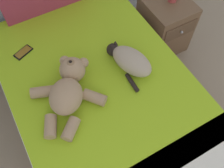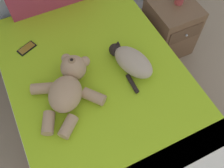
% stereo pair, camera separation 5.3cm
% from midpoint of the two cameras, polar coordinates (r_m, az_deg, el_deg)
% --- Properties ---
extents(bed, '(1.34, 1.94, 0.55)m').
position_cam_midpoint_polar(bed, '(2.09, -1.94, -2.94)').
color(bed, brown).
rests_on(bed, ground_plane).
extents(cat, '(0.29, 0.44, 0.15)m').
position_cam_midpoint_polar(cat, '(1.87, 5.25, 5.25)').
color(cat, tan).
rests_on(cat, bed).
extents(teddy_bear, '(0.50, 0.59, 0.20)m').
position_cam_midpoint_polar(teddy_bear, '(1.74, -9.17, -0.63)').
color(teddy_bear, tan).
rests_on(teddy_bear, bed).
extents(cell_phone, '(0.16, 0.12, 0.01)m').
position_cam_midpoint_polar(cell_phone, '(2.12, -18.23, 7.75)').
color(cell_phone, black).
rests_on(cell_phone, bed).
extents(nightstand, '(0.41, 0.48, 0.55)m').
position_cam_midpoint_polar(nightstand, '(2.63, 13.63, 12.47)').
color(nightstand, brown).
rests_on(nightstand, ground_plane).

